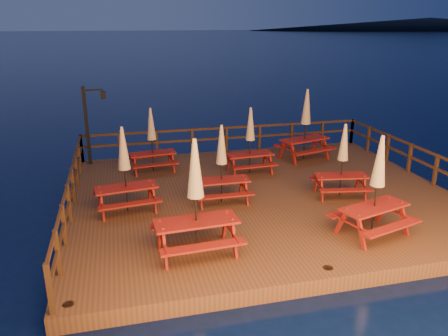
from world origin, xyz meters
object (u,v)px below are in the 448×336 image
at_px(picnic_table_0, 152,139).
at_px(picnic_table_2, 196,196).
at_px(picnic_table_1, 306,123).
at_px(lamp_post, 90,118).

relative_size(picnic_table_0, picnic_table_2, 0.83).
bearing_deg(picnic_table_2, picnic_table_0, 90.95).
relative_size(picnic_table_1, picnic_table_2, 0.99).
bearing_deg(picnic_table_2, lamp_post, 105.32).
height_order(picnic_table_0, picnic_table_1, picnic_table_1).
height_order(lamp_post, picnic_table_0, lamp_post).
height_order(picnic_table_0, picnic_table_2, picnic_table_2).
bearing_deg(picnic_table_1, picnic_table_0, 165.45).
distance_m(picnic_table_1, picnic_table_2, 8.46).
height_order(picnic_table_1, picnic_table_2, picnic_table_2).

